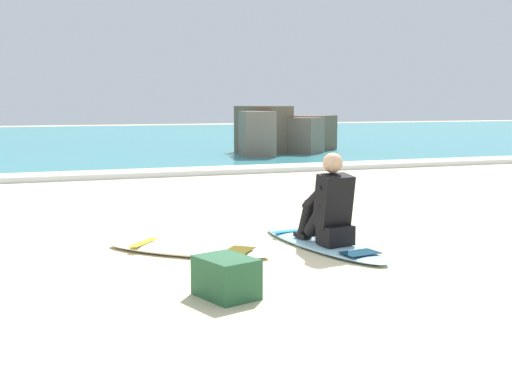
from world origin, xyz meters
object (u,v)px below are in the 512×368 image
(surfboard_main, at_px, (321,244))
(surfer_seated, at_px, (329,208))
(surfboard_spare_near, at_px, (187,250))
(beach_bag, at_px, (226,277))

(surfboard_main, bearing_deg, surfer_seated, -80.39)
(surfer_seated, xyz_separation_m, surfboard_spare_near, (-1.44, 0.36, -0.40))
(surfboard_main, height_order, surfboard_spare_near, same)
(surfboard_spare_near, bearing_deg, beach_bag, -93.39)
(surfboard_main, distance_m, beach_bag, 2.06)
(surfboard_main, height_order, surfer_seated, surfer_seated)
(surfer_seated, distance_m, beach_bag, 2.00)
(surfboard_main, xyz_separation_m, beach_bag, (-1.51, -1.39, 0.12))
(surfer_seated, height_order, beach_bag, surfer_seated)
(surfboard_main, height_order, beach_bag, beach_bag)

